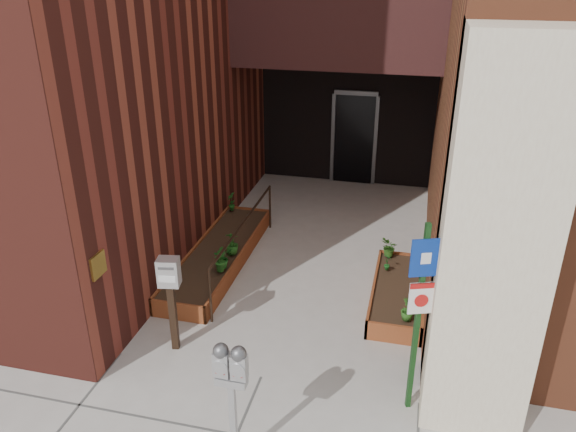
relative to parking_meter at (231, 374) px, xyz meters
The scene contains 14 objects.
ground 1.81m from the parking_meter, 94.53° to the left, with size 80.00×80.00×0.00m, color #9E9991.
planter_left 4.51m from the parking_meter, 112.22° to the left, with size 0.90×3.60×0.30m.
planter_right 4.00m from the parking_meter, 67.24° to the left, with size 0.80×2.20×0.30m.
handrail 4.19m from the parking_meter, 106.11° to the left, with size 0.04×3.34×0.90m.
parking_meter is the anchor object (origin of this frame).
sign_post 2.19m from the parking_meter, 35.79° to the left, with size 0.32×0.13×2.44m.
payment_dropbox 2.20m from the parking_meter, 130.50° to the left, with size 0.31×0.25×1.40m.
shrub_left_a 3.77m from the parking_meter, 111.53° to the left, with size 0.31×0.31×0.35m, color #1B5F1C.
shrub_left_b 3.67m from the parking_meter, 112.14° to the left, with size 0.22×0.22×0.39m, color #1F5919.
shrub_left_c 4.21m from the parking_meter, 109.08° to the left, with size 0.22×0.22×0.40m, color #1F5618.
shrub_left_d 6.03m from the parking_meter, 109.09° to the left, with size 0.21×0.21×0.39m, color #1C601B.
shrub_right_a 3.21m from the parking_meter, 58.16° to the left, with size 0.18×0.18×0.33m, color #255718.
shrub_right_b 4.25m from the parking_meter, 72.27° to the left, with size 0.15×0.15×0.29m, color #1B611F.
shrub_right_c 4.69m from the parking_meter, 74.15° to the left, with size 0.29×0.29×0.32m, color #295A19.
Camera 1 is at (1.68, -5.46, 4.92)m, focal length 35.00 mm.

